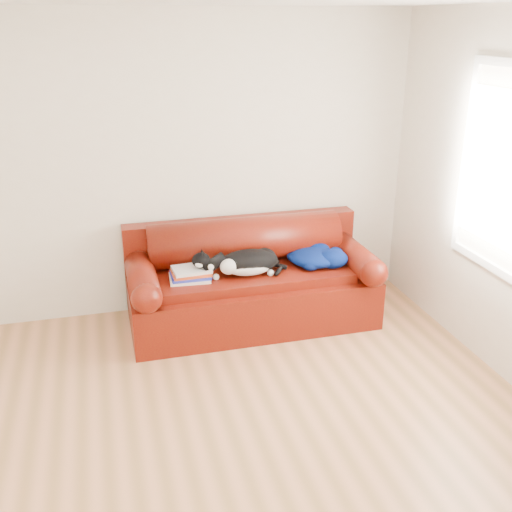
# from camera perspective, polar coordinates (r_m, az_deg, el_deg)

# --- Properties ---
(ground) EXTENTS (4.50, 4.50, 0.00)m
(ground) POSITION_cam_1_polar(r_m,az_deg,el_deg) (3.99, -4.43, -17.04)
(ground) COLOR olive
(ground) RESTS_ON ground
(room_shell) EXTENTS (4.52, 4.02, 2.61)m
(room_shell) POSITION_cam_1_polar(r_m,az_deg,el_deg) (3.27, -3.18, 6.99)
(room_shell) COLOR beige
(room_shell) RESTS_ON ground
(sofa_base) EXTENTS (2.10, 0.90, 0.50)m
(sofa_base) POSITION_cam_1_polar(r_m,az_deg,el_deg) (5.23, -0.41, -3.91)
(sofa_base) COLOR #3E0208
(sofa_base) RESTS_ON ground
(sofa_back) EXTENTS (2.10, 1.01, 0.88)m
(sofa_back) POSITION_cam_1_polar(r_m,az_deg,el_deg) (5.33, -1.08, 0.13)
(sofa_back) COLOR #3E0208
(sofa_back) RESTS_ON ground
(book_stack) EXTENTS (0.34, 0.27, 0.10)m
(book_stack) POSITION_cam_1_polar(r_m,az_deg,el_deg) (4.94, -6.25, -1.70)
(book_stack) COLOR beige
(book_stack) RESTS_ON sofa_base
(cat) EXTENTS (0.74, 0.37, 0.26)m
(cat) POSITION_cam_1_polar(r_m,az_deg,el_deg) (4.99, -0.74, -0.67)
(cat) COLOR black
(cat) RESTS_ON sofa_base
(blanket) EXTENTS (0.55, 0.52, 0.16)m
(blanket) POSITION_cam_1_polar(r_m,az_deg,el_deg) (5.24, 5.73, -0.03)
(blanket) COLOR #020E3F
(blanket) RESTS_ON sofa_base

